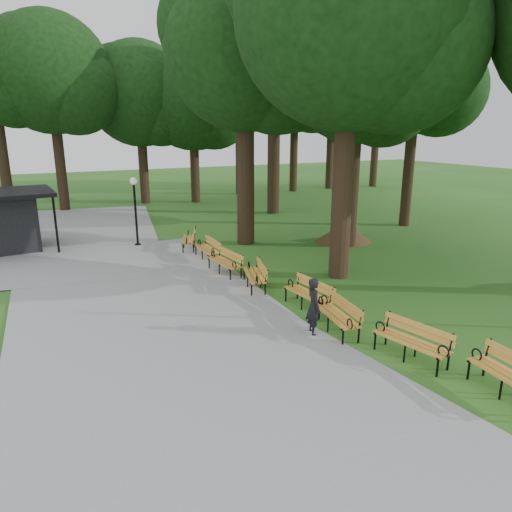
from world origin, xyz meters
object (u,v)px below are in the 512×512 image
lamp_post (135,197)px  lawn_tree_5 (417,73)px  bench_1 (411,342)px  lawn_tree_1 (358,77)px  bench_6 (207,249)px  bench_7 (189,239)px  lawn_tree_0 (351,11)px  bench_3 (308,294)px  bench_2 (336,315)px  lawn_tree_2 (245,51)px  dirt_mound (343,233)px  bench_4 (254,275)px  bench_5 (225,262)px  person (314,307)px  lawn_tree_4 (275,53)px  bench_0 (511,377)px

lamp_post → lawn_tree_5: bearing=-7.6°
bench_1 → lawn_tree_1: 12.66m
bench_6 → bench_7: same height
lawn_tree_0 → bench_3: bearing=-141.4°
lamp_post → lawn_tree_5: (14.14, -1.87, 5.63)m
lamp_post → bench_2: size_ratio=1.62×
lawn_tree_2 → lawn_tree_5: lawn_tree_2 is taller
lawn_tree_1 → lawn_tree_2: lawn_tree_2 is taller
bench_6 → lawn_tree_0: 9.85m
dirt_mound → bench_4: 7.77m
lamp_post → bench_7: size_ratio=1.62×
bench_4 → lawn_tree_0: bearing=102.4°
bench_2 → bench_5: size_ratio=1.00×
person → bench_5: person is taller
bench_3 → bench_7: same height
lawn_tree_4 → dirt_mound: bearing=-94.5°
bench_6 → lawn_tree_5: lawn_tree_5 is taller
bench_3 → bench_4: 2.43m
dirt_mound → lawn_tree_5: bearing=16.7°
bench_2 → bench_3: size_ratio=1.00×
bench_3 → bench_6: size_ratio=1.00×
bench_7 → lawn_tree_5: size_ratio=0.17×
bench_2 → lawn_tree_4: size_ratio=0.15×
lawn_tree_5 → bench_5: bearing=-162.9°
lawn_tree_0 → lawn_tree_1: (3.10, 3.45, -1.49)m
lawn_tree_4 → lawn_tree_5: (4.63, -6.54, -1.43)m
bench_2 → lawn_tree_4: lawn_tree_4 is taller
dirt_mound → bench_4: size_ratio=1.23×
dirt_mound → bench_0: 13.15m
lawn_tree_4 → lamp_post: bearing=-153.9°
person → bench_5: 5.78m
dirt_mound → bench_7: 7.21m
lamp_post → lawn_tree_4: (9.50, 4.66, 7.05)m
lamp_post → lawn_tree_4: lawn_tree_4 is taller
bench_7 → bench_3: bearing=26.8°
bench_3 → lawn_tree_2: 11.40m
lawn_tree_1 → lawn_tree_2: bearing=147.2°
lamp_post → bench_2: lamp_post is taller
lamp_post → bench_4: size_ratio=1.62×
bench_2 → bench_4: size_ratio=1.00×
lamp_post → bench_6: bearing=-60.7°
bench_4 → lawn_tree_4: (7.29, 12.15, 8.84)m
lamp_post → lawn_tree_4: size_ratio=0.25×
bench_1 → bench_3: same height
bench_1 → person: bearing=-162.3°
bench_0 → bench_3: (-1.03, 5.78, 0.00)m
person → bench_4: person is taller
lamp_post → lawn_tree_2: size_ratio=0.26×
person → lamp_post: bearing=23.2°
bench_7 → lawn_tree_0: lawn_tree_0 is taller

